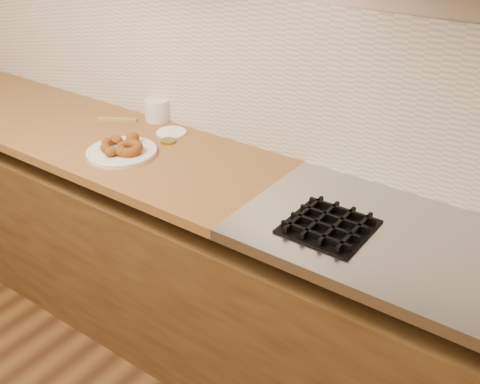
# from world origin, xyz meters

# --- Properties ---
(wall_back) EXTENTS (4.00, 0.02, 2.70)m
(wall_back) POSITION_xyz_m (0.00, 2.00, 1.35)
(wall_back) COLOR #C3B298
(wall_back) RESTS_ON ground
(base_cabinet) EXTENTS (3.60, 0.60, 0.77)m
(base_cabinet) POSITION_xyz_m (0.00, 1.69, 0.39)
(base_cabinet) COLOR brown
(base_cabinet) RESTS_ON floor
(butcher_block) EXTENTS (2.30, 0.62, 0.04)m
(butcher_block) POSITION_xyz_m (-0.65, 1.69, 0.88)
(butcher_block) COLOR #8F5C36
(butcher_block) RESTS_ON base_cabinet
(stovetop) EXTENTS (1.30, 0.62, 0.04)m
(stovetop) POSITION_xyz_m (1.15, 1.69, 0.88)
(stovetop) COLOR #9EA0A5
(stovetop) RESTS_ON base_cabinet
(backsplash) EXTENTS (3.60, 0.02, 0.60)m
(backsplash) POSITION_xyz_m (0.00, 1.99, 1.20)
(backsplash) COLOR beige
(backsplash) RESTS_ON wall_back
(burner_grates) EXTENTS (0.91, 0.26, 0.03)m
(burner_grates) POSITION_xyz_m (1.13, 1.61, 0.91)
(burner_grates) COLOR black
(burner_grates) RESTS_ON stovetop
(donut_plate) EXTENTS (0.28, 0.28, 0.02)m
(donut_plate) POSITION_xyz_m (-0.13, 1.61, 0.91)
(donut_plate) COLOR silver
(donut_plate) RESTS_ON butcher_block
(ring_donut) EXTENTS (0.14, 0.14, 0.05)m
(ring_donut) POSITION_xyz_m (-0.09, 1.61, 0.94)
(ring_donut) COLOR brown
(ring_donut) RESTS_ON donut_plate
(fried_dough_chunks) EXTENTS (0.17, 0.21, 0.05)m
(fried_dough_chunks) POSITION_xyz_m (-0.15, 1.61, 0.94)
(fried_dough_chunks) COLOR brown
(fried_dough_chunks) RESTS_ON donut_plate
(plastic_tub) EXTENTS (0.13, 0.13, 0.10)m
(plastic_tub) POSITION_xyz_m (-0.26, 1.96, 0.95)
(plastic_tub) COLOR silver
(plastic_tub) RESTS_ON butcher_block
(tub_lid) EXTENTS (0.15, 0.15, 0.01)m
(tub_lid) POSITION_xyz_m (-0.11, 1.88, 0.90)
(tub_lid) COLOR white
(tub_lid) RESTS_ON butcher_block
(brass_jar_lid) EXTENTS (0.08, 0.08, 0.01)m
(brass_jar_lid) POSITION_xyz_m (-0.06, 1.80, 0.91)
(brass_jar_lid) COLOR #A58529
(brass_jar_lid) RESTS_ON butcher_block
(wooden_utensil) EXTENTS (0.16, 0.11, 0.01)m
(wooden_utensil) POSITION_xyz_m (-0.40, 1.84, 0.91)
(wooden_utensil) COLOR #9D8046
(wooden_utensil) RESTS_ON butcher_block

